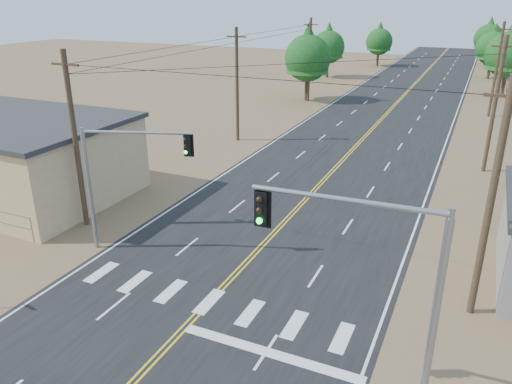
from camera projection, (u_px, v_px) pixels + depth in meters
The scene contains 15 objects.
road at pixel (342, 160), 40.55m from camera, with size 15.00×200.00×0.02m, color black.
utility_pole_left_near at pixel (75, 140), 27.47m from camera, with size 1.80×0.30×10.00m.
utility_pole_left_mid at pixel (237, 84), 44.39m from camera, with size 1.80×0.30×10.00m.
utility_pole_left_far at pixel (309, 59), 61.30m from camera, with size 1.80×0.30×10.00m.
utility_pole_right_near at pixel (491, 201), 19.40m from camera, with size 1.80×0.30×10.00m.
utility_pole_right_mid at pixel (495, 105), 36.31m from camera, with size 1.80×0.30×10.00m.
utility_pole_right_far at pixel (496, 69), 53.23m from camera, with size 1.80×0.30×10.00m.
signal_mast_left at pixel (118, 169), 24.94m from camera, with size 5.32×2.04×6.56m.
signal_mast_right at pixel (381, 275), 14.57m from camera, with size 5.78×0.70×7.38m.
tree_left_near at pixel (308, 53), 61.38m from camera, with size 5.71×5.71×9.52m.
tree_left_mid at pixel (328, 44), 79.22m from camera, with size 5.16×5.16×8.61m.
tree_left_far at pixel (379, 39), 91.79m from camera, with size 4.81×4.81×8.02m.
tree_right_near at pixel (510, 50), 63.84m from camera, with size 5.84×5.84×9.74m.
tree_right_mid at pixel (493, 45), 77.69m from camera, with size 5.13×5.13×8.56m.
tree_right_far at pixel (489, 36), 92.89m from camera, with size 5.28×5.28×8.81m.
Camera 1 is at (9.58, -8.07, 12.62)m, focal length 35.00 mm.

